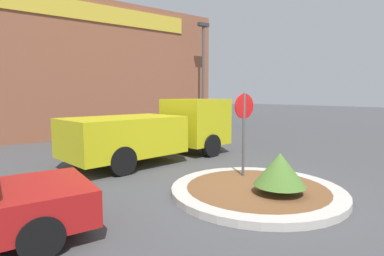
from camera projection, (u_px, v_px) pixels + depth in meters
name	position (u px, v px, depth m)	size (l,w,h in m)	color
ground_plane	(256.00, 194.00, 6.93)	(120.00, 120.00, 0.00)	#474749
traffic_island	(256.00, 190.00, 6.92)	(3.94, 3.94, 0.16)	#BCB7AD
stop_sign	(244.00, 121.00, 7.77)	(0.65, 0.07, 2.33)	#4C4C51
island_shrub	(280.00, 169.00, 6.41)	(1.11, 1.11, 0.89)	brown
utility_truck	(158.00, 130.00, 10.58)	(6.35, 3.12, 2.14)	gold
storefront_building	(84.00, 73.00, 18.34)	(14.68, 6.07, 7.36)	#93563D
light_pole	(203.00, 69.00, 18.37)	(0.70, 0.30, 6.65)	#4C4C51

